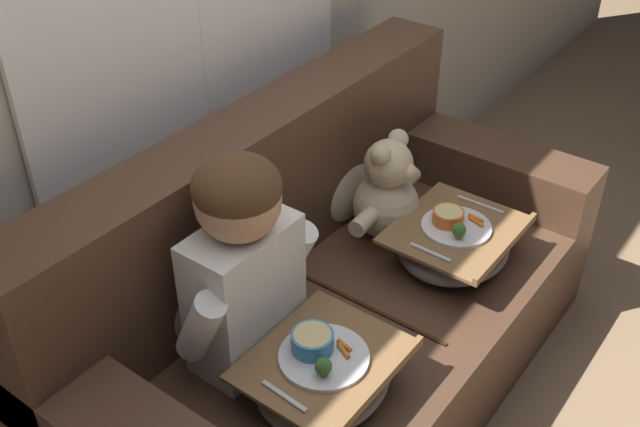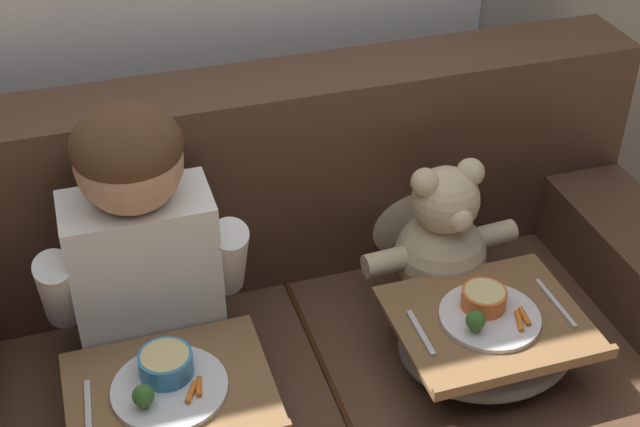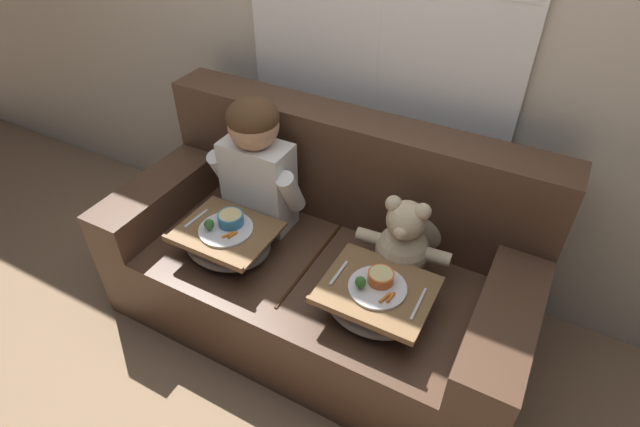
% 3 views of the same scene
% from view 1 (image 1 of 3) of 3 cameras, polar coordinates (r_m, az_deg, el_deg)
% --- Properties ---
extents(ground_plane, '(14.00, 14.00, 0.00)m').
position_cam_1_polar(ground_plane, '(2.65, 1.96, -13.29)').
color(ground_plane, '#8E7051').
extents(couch, '(1.88, 0.92, 0.95)m').
position_cam_1_polar(couch, '(2.44, 0.66, -7.25)').
color(couch, '#4C3323').
rests_on(couch, ground_plane).
extents(throw_pillow_behind_child, '(0.35, 0.17, 0.37)m').
position_cam_1_polar(throw_pillow_behind_child, '(2.18, -9.21, -5.18)').
color(throw_pillow_behind_child, '#C1B293').
rests_on(throw_pillow_behind_child, couch).
extents(throw_pillow_behind_teddy, '(0.33, 0.16, 0.34)m').
position_cam_1_polar(throw_pillow_behind_teddy, '(2.62, 1.81, 2.89)').
color(throw_pillow_behind_teddy, '#C1B293').
rests_on(throw_pillow_behind_teddy, couch).
extents(child_figure, '(0.45, 0.23, 0.64)m').
position_cam_1_polar(child_figure, '(1.96, -5.96, -3.14)').
color(child_figure, white).
rests_on(child_figure, couch).
extents(teddy_bear, '(0.41, 0.29, 0.38)m').
position_cam_1_polar(teddy_bear, '(2.54, 5.20, 1.44)').
color(teddy_bear, beige).
rests_on(teddy_bear, couch).
extents(lap_tray_child, '(0.42, 0.35, 0.20)m').
position_cam_1_polar(lap_tray_child, '(2.02, 0.28, -12.16)').
color(lap_tray_child, slate).
rests_on(lap_tray_child, child_figure).
extents(lap_tray_teddy, '(0.43, 0.36, 0.20)m').
position_cam_1_polar(lap_tray_teddy, '(2.49, 10.19, -2.27)').
color(lap_tray_teddy, slate).
rests_on(lap_tray_teddy, teddy_bear).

